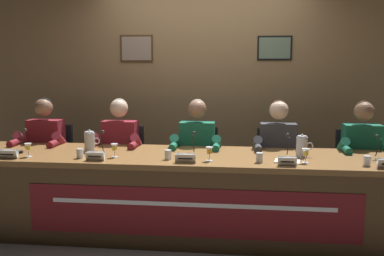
{
  "coord_description": "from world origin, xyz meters",
  "views": [
    {
      "loc": [
        0.42,
        -3.79,
        1.6
      ],
      "look_at": [
        0.0,
        0.0,
        1.01
      ],
      "focal_mm": 39.47,
      "sensor_mm": 36.0,
      "label": 1
    }
  ],
  "objects_px": {
    "nameplate_center": "(185,158)",
    "chair_far_left": "(53,167)",
    "juice_glass_far_left": "(28,147)",
    "microphone_left": "(100,147)",
    "juice_glass_right": "(306,153)",
    "chair_center": "(198,171)",
    "nameplate_far_left": "(8,154)",
    "panelist_right": "(278,151)",
    "nameplate_left": "(95,156)",
    "document_stack_right": "(287,161)",
    "water_cup_center": "(168,155)",
    "water_pitcher_left_side": "(90,141)",
    "water_cup_far_right": "(367,161)",
    "water_pitcher_right_side": "(302,146)",
    "panelist_far_left": "(43,146)",
    "juice_glass_left": "(115,148)",
    "conference_table": "(191,182)",
    "juice_glass_center": "(209,151)",
    "nameplate_right": "(287,161)",
    "panelist_left": "(118,148)",
    "microphone_right": "(288,151)",
    "panelist_center": "(197,150)",
    "microphone_center": "(193,148)",
    "microphone_far_right": "(379,152)",
    "water_cup_right": "(259,158)",
    "chair_far_right": "(356,175)",
    "water_cup_left": "(80,154)",
    "panelist_far_right": "(363,153)",
    "microphone_far_left": "(22,145)",
    "chair_left": "(124,169)"
  },
  "relations": [
    {
      "from": "chair_center",
      "to": "microphone_left",
      "type": "bearing_deg",
      "value": -140.11
    },
    {
      "from": "water_pitcher_right_side",
      "to": "microphone_left",
      "type": "bearing_deg",
      "value": -176.59
    },
    {
      "from": "microphone_far_right",
      "to": "document_stack_right",
      "type": "height_order",
      "value": "microphone_far_right"
    },
    {
      "from": "juice_glass_far_left",
      "to": "microphone_left",
      "type": "distance_m",
      "value": 0.64
    },
    {
      "from": "nameplate_right",
      "to": "water_pitcher_left_side",
      "type": "distance_m",
      "value": 1.86
    },
    {
      "from": "conference_table",
      "to": "chair_center",
      "type": "distance_m",
      "value": 0.76
    },
    {
      "from": "panelist_center",
      "to": "water_cup_right",
      "type": "relative_size",
      "value": 14.45
    },
    {
      "from": "nameplate_far_left",
      "to": "nameplate_left",
      "type": "bearing_deg",
      "value": 0.42
    },
    {
      "from": "panelist_left",
      "to": "microphone_right",
      "type": "distance_m",
      "value": 1.76
    },
    {
      "from": "juice_glass_right",
      "to": "chair_center",
      "type": "bearing_deg",
      "value": 139.64
    },
    {
      "from": "chair_left",
      "to": "chair_far_right",
      "type": "distance_m",
      "value": 2.47
    },
    {
      "from": "nameplate_far_left",
      "to": "juice_glass_right",
      "type": "relative_size",
      "value": 1.48
    },
    {
      "from": "document_stack_right",
      "to": "nameplate_far_left",
      "type": "bearing_deg",
      "value": -176.93
    },
    {
      "from": "chair_center",
      "to": "water_cup_center",
      "type": "relative_size",
      "value": 10.6
    },
    {
      "from": "panelist_center",
      "to": "water_cup_center",
      "type": "relative_size",
      "value": 14.45
    },
    {
      "from": "chair_far_left",
      "to": "water_pitcher_left_side",
      "type": "bearing_deg",
      "value": -41.23
    },
    {
      "from": "chair_center",
      "to": "microphone_right",
      "type": "distance_m",
      "value": 1.18
    },
    {
      "from": "water_cup_far_right",
      "to": "microphone_left",
      "type": "bearing_deg",
      "value": 175.39
    },
    {
      "from": "microphone_far_left",
      "to": "water_pitcher_right_side",
      "type": "relative_size",
      "value": 1.03
    },
    {
      "from": "panelist_far_left",
      "to": "water_pitcher_right_side",
      "type": "relative_size",
      "value": 5.85
    },
    {
      "from": "juice_glass_left",
      "to": "panelist_left",
      "type": "bearing_deg",
      "value": 103.41
    },
    {
      "from": "microphone_left",
      "to": "nameplate_right",
      "type": "xyz_separation_m",
      "value": [
        1.67,
        -0.26,
        -0.03
      ]
    },
    {
      "from": "microphone_left",
      "to": "microphone_center",
      "type": "height_order",
      "value": "same"
    },
    {
      "from": "water_cup_center",
      "to": "document_stack_right",
      "type": "xyz_separation_m",
      "value": [
        1.03,
        0.01,
        -0.03
      ]
    },
    {
      "from": "nameplate_right",
      "to": "panelist_right",
      "type": "bearing_deg",
      "value": 90.11
    },
    {
      "from": "juice_glass_far_left",
      "to": "document_stack_right",
      "type": "xyz_separation_m",
      "value": [
        2.3,
        0.05,
        -0.08
      ]
    },
    {
      "from": "nameplate_left",
      "to": "microphone_left",
      "type": "distance_m",
      "value": 0.25
    },
    {
      "from": "microphone_center",
      "to": "water_cup_far_right",
      "type": "bearing_deg",
      "value": -8.48
    },
    {
      "from": "juice_glass_right",
      "to": "water_pitcher_left_side",
      "type": "height_order",
      "value": "water_pitcher_left_side"
    },
    {
      "from": "nameplate_far_left",
      "to": "microphone_far_right",
      "type": "distance_m",
      "value": 3.26
    },
    {
      "from": "water_cup_right",
      "to": "juice_glass_left",
      "type": "bearing_deg",
      "value": 177.24
    },
    {
      "from": "chair_center",
      "to": "nameplate_left",
      "type": "bearing_deg",
      "value": -130.37
    },
    {
      "from": "juice_glass_left",
      "to": "document_stack_right",
      "type": "distance_m",
      "value": 1.53
    },
    {
      "from": "nameplate_far_left",
      "to": "panelist_right",
      "type": "xyz_separation_m",
      "value": [
        2.44,
        0.76,
        -0.08
      ]
    },
    {
      "from": "water_cup_center",
      "to": "water_pitcher_left_side",
      "type": "relative_size",
      "value": 0.4
    },
    {
      "from": "water_cup_left",
      "to": "panelist_right",
      "type": "height_order",
      "value": "panelist_right"
    },
    {
      "from": "nameplate_left",
      "to": "microphone_left",
      "type": "relative_size",
      "value": 0.75
    },
    {
      "from": "water_cup_far_right",
      "to": "water_pitcher_right_side",
      "type": "bearing_deg",
      "value": 148.49
    },
    {
      "from": "panelist_far_left",
      "to": "chair_far_right",
      "type": "height_order",
      "value": "panelist_far_left"
    },
    {
      "from": "conference_table",
      "to": "juice_glass_center",
      "type": "height_order",
      "value": "juice_glass_center"
    },
    {
      "from": "juice_glass_right",
      "to": "document_stack_right",
      "type": "bearing_deg",
      "value": 173.96
    },
    {
      "from": "nameplate_center",
      "to": "panelist_far_left",
      "type": "bearing_deg",
      "value": 155.35
    },
    {
      "from": "nameplate_right",
      "to": "microphone_far_right",
      "type": "xyz_separation_m",
      "value": [
        0.82,
        0.3,
        0.03
      ]
    },
    {
      "from": "nameplate_center",
      "to": "panelist_right",
      "type": "height_order",
      "value": "panelist_right"
    },
    {
      "from": "water_pitcher_right_side",
      "to": "water_cup_right",
      "type": "bearing_deg",
      "value": -145.2
    },
    {
      "from": "juice_glass_right",
      "to": "chair_far_right",
      "type": "relative_size",
      "value": 0.14
    },
    {
      "from": "conference_table",
      "to": "panelist_center",
      "type": "height_order",
      "value": "panelist_center"
    },
    {
      "from": "water_cup_left",
      "to": "panelist_far_right",
      "type": "bearing_deg",
      "value": 14.42
    },
    {
      "from": "nameplate_center",
      "to": "chair_far_left",
      "type": "bearing_deg",
      "value": 149.83
    },
    {
      "from": "juice_glass_left",
      "to": "juice_glass_far_left",
      "type": "bearing_deg",
      "value": -175.05
    }
  ]
}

